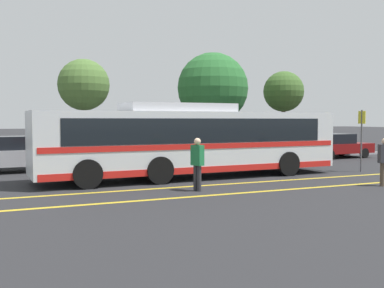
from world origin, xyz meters
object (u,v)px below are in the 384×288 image
at_px(bus_stop_sign, 362,133).
at_px(tree_0, 284,92).
at_px(parked_car_1, 15,154).
at_px(parked_car_3, 256,148).
at_px(parked_car_2, 154,152).
at_px(pedestrian_1, 197,161).
at_px(parked_car_4, 336,146).
at_px(tree_1, 84,85).
at_px(transit_bus, 192,140).
at_px(tree_2, 213,88).

relative_size(bus_stop_sign, tree_0, 0.48).
height_order(parked_car_1, parked_car_3, parked_car_1).
height_order(parked_car_2, bus_stop_sign, bus_stop_sign).
bearing_deg(pedestrian_1, parked_car_3, 118.55).
distance_m(parked_car_2, parked_car_4, 11.72).
distance_m(parked_car_2, pedestrian_1, 8.19).
xyz_separation_m(parked_car_4, bus_stop_sign, (-4.15, -6.29, 0.99)).
bearing_deg(parked_car_1, tree_1, -48.60).
height_order(parked_car_1, tree_0, tree_0).
bearing_deg(pedestrian_1, tree_0, 116.20).
distance_m(parked_car_1, parked_car_2, 6.47).
relative_size(parked_car_3, tree_0, 0.77).
bearing_deg(transit_bus, tree_0, 129.29).
relative_size(parked_car_1, parked_car_4, 0.97).
bearing_deg(tree_1, parked_car_2, -52.84).
height_order(parked_car_3, tree_2, tree_2).
bearing_deg(transit_bus, pedestrian_1, -22.10).
distance_m(transit_bus, pedestrian_1, 3.45).
bearing_deg(parked_car_2, bus_stop_sign, 54.15).
height_order(tree_0, tree_2, tree_2).
bearing_deg(parked_car_3, parked_car_1, 89.67).
distance_m(parked_car_4, pedestrian_1, 15.40).
xyz_separation_m(transit_bus, tree_1, (-2.67, 8.54, 2.68)).
bearing_deg(parked_car_4, parked_car_2, -92.68).
height_order(bus_stop_sign, tree_0, tree_0).
bearing_deg(bus_stop_sign, tree_0, 160.29).
relative_size(tree_1, tree_2, 0.88).
relative_size(parked_car_3, tree_1, 0.78).
bearing_deg(parked_car_4, tree_2, -119.68).
bearing_deg(tree_1, pedestrian_1, -82.83).
relative_size(bus_stop_sign, tree_2, 0.43).
xyz_separation_m(parked_car_2, tree_1, (-2.76, 3.64, 3.48)).
relative_size(parked_car_2, tree_1, 0.80).
bearing_deg(bus_stop_sign, parked_car_2, -130.53).
bearing_deg(parked_car_3, pedestrian_1, 137.42).
bearing_deg(parked_car_1, parked_car_4, -92.65).
height_order(parked_car_2, pedestrian_1, pedestrian_1).
bearing_deg(tree_2, parked_car_3, -73.32).
bearing_deg(bus_stop_sign, parked_car_3, -167.44).
height_order(tree_0, tree_1, tree_0).
height_order(pedestrian_1, tree_0, tree_0).
distance_m(parked_car_3, parked_car_4, 5.71).
xyz_separation_m(tree_0, tree_1, (-13.94, -1.18, -0.06)).
xyz_separation_m(transit_bus, tree_2, (5.09, 8.36, 2.73)).
bearing_deg(tree_1, transit_bus, -72.61).
bearing_deg(pedestrian_1, bus_stop_sign, 82.58).
bearing_deg(parked_car_1, transit_bus, -130.55).
height_order(parked_car_2, parked_car_4, parked_car_4).
bearing_deg(transit_bus, parked_car_2, 177.51).
bearing_deg(tree_2, parked_car_4, -26.27).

